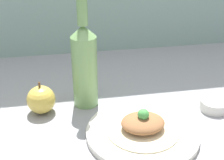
{
  "coord_description": "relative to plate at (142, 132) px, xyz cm",
  "views": [
    {
      "loc": [
        -10.94,
        -62.69,
        46.87
      ],
      "look_at": [
        1.48,
        4.93,
        11.31
      ],
      "focal_mm": 50.0,
      "sensor_mm": 36.0,
      "label": 1
    }
  ],
  "objects": [
    {
      "name": "plated_food",
      "position": [
        0.0,
        0.0,
        2.22
      ],
      "size": [
        17.74,
        17.74,
        5.87
      ],
      "color": "beige",
      "rests_on": "plate"
    },
    {
      "name": "dipping_bowl",
      "position": [
        22.33,
        7.62,
        0.38
      ],
      "size": [
        7.39,
        7.39,
        2.8
      ],
      "color": "silver",
      "rests_on": "ground_plane"
    },
    {
      "name": "apple",
      "position": [
        -24.09,
        15.01,
        2.81
      ],
      "size": [
        7.65,
        7.65,
        9.12
      ],
      "color": "gold",
      "rests_on": "ground_plane"
    },
    {
      "name": "cider_bottle",
      "position": [
        -11.84,
        17.25,
        11.58
      ],
      "size": [
        6.89,
        6.89,
        32.32
      ],
      "color": "#729E5B",
      "rests_on": "ground_plane"
    },
    {
      "name": "plate",
      "position": [
        0.0,
        0.0,
        0.0
      ],
      "size": [
        27.31,
        27.31,
        1.92
      ],
      "color": "silver",
      "rests_on": "ground_plane"
    },
    {
      "name": "ground_plane",
      "position": [
        -7.39,
        3.7,
        -3.02
      ],
      "size": [
        180.0,
        110.0,
        4.0
      ],
      "primitive_type": "cube",
      "color": "gray"
    }
  ]
}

